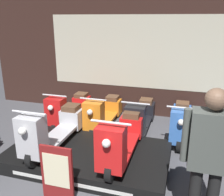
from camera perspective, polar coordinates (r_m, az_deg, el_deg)
name	(u,v)px	position (r m, az deg, el deg)	size (l,w,h in m)	color
shop_wall_back	(138,50)	(6.04, 6.01, 10.86)	(7.90, 0.09, 3.20)	#331E19
display_platform	(88,156)	(4.33, -5.40, -13.00)	(2.65, 1.51, 0.23)	black
scooter_display_left	(54,129)	(4.32, -13.22, -6.86)	(0.53, 1.74, 0.86)	black
scooter_display_right	(122,138)	(3.91, 2.36, -9.15)	(0.53, 1.74, 0.86)	black
scooter_backrow_0	(69,109)	(5.78, -9.72, -2.60)	(0.53, 1.74, 0.86)	black
scooter_backrow_1	(104,113)	(5.48, -1.95, -3.50)	(0.53, 1.74, 0.86)	black
scooter_backrow_2	(141,117)	(5.30, 6.56, -4.41)	(0.53, 1.74, 0.86)	black
scooter_backrow_3	(181,122)	(5.23, 15.50, -5.27)	(0.53, 1.74, 0.86)	black
person_right_browsing	(209,153)	(2.84, 21.31, -11.57)	(0.58, 0.23, 1.69)	black
price_sign_board	(57,174)	(3.46, -12.46, -16.53)	(0.45, 0.04, 0.79)	maroon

